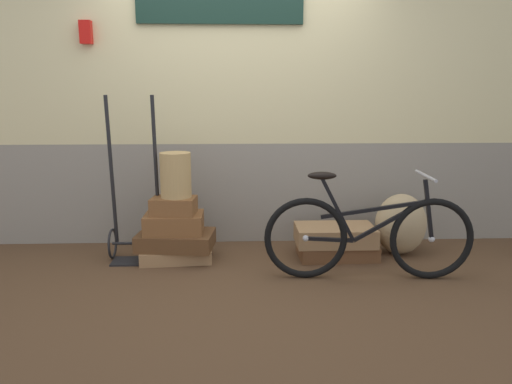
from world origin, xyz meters
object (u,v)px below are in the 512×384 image
(suitcase_3, at_px, (174,206))
(luggage_trolley, at_px, (136,221))
(suitcase_1, at_px, (176,240))
(bicycle, at_px, (368,236))
(wicker_basket, at_px, (176,175))
(suitcase_4, at_px, (337,250))
(burlap_sack, at_px, (401,224))
(suitcase_0, at_px, (177,252))
(suitcase_5, at_px, (335,235))
(suitcase_2, at_px, (174,223))

(suitcase_3, xyz_separation_m, luggage_trolley, (-0.34, 0.06, -0.15))
(suitcase_1, height_order, suitcase_3, suitcase_3)
(suitcase_1, relative_size, luggage_trolley, 0.45)
(bicycle, bearing_deg, wicker_basket, 162.30)
(suitcase_4, bearing_deg, burlap_sack, 5.37)
(wicker_basket, height_order, bicycle, wicker_basket)
(suitcase_1, xyz_separation_m, luggage_trolley, (-0.35, 0.05, 0.16))
(suitcase_0, relative_size, wicker_basket, 1.59)
(suitcase_1, xyz_separation_m, burlap_sack, (2.01, 0.10, 0.10))
(suitcase_3, distance_m, suitcase_5, 1.43)
(bicycle, bearing_deg, burlap_sack, 51.72)
(suitcase_0, distance_m, burlap_sack, 2.03)
(luggage_trolley, height_order, bicycle, luggage_trolley)
(suitcase_2, xyz_separation_m, wicker_basket, (0.03, -0.00, 0.42))
(suitcase_0, distance_m, suitcase_5, 1.41)
(suitcase_2, bearing_deg, suitcase_5, -0.16)
(luggage_trolley, bearing_deg, suitcase_1, -7.38)
(suitcase_1, distance_m, suitcase_5, 1.40)
(suitcase_2, xyz_separation_m, suitcase_5, (1.41, 0.00, -0.13))
(suitcase_0, distance_m, bicycle, 1.66)
(suitcase_3, relative_size, suitcase_5, 0.54)
(suitcase_2, bearing_deg, suitcase_1, -27.27)
(suitcase_1, distance_m, suitcase_4, 1.43)
(luggage_trolley, relative_size, bicycle, 0.87)
(suitcase_0, relative_size, suitcase_3, 1.64)
(burlap_sack, relative_size, bicycle, 0.34)
(suitcase_3, relative_size, bicycle, 0.23)
(suitcase_4, bearing_deg, luggage_trolley, 177.65)
(suitcase_1, relative_size, bicycle, 0.40)
(suitcase_1, height_order, suitcase_2, suitcase_2)
(suitcase_4, distance_m, luggage_trolley, 1.79)
(suitcase_2, bearing_deg, burlap_sack, 2.17)
(burlap_sack, bearing_deg, suitcase_4, -173.00)
(suitcase_4, bearing_deg, suitcase_3, 179.82)
(suitcase_0, relative_size, suitcase_5, 0.88)
(suitcase_3, distance_m, luggage_trolley, 0.38)
(suitcase_3, height_order, bicycle, bicycle)
(luggage_trolley, bearing_deg, suitcase_4, -0.72)
(suitcase_1, relative_size, suitcase_3, 1.74)
(wicker_basket, bearing_deg, suitcase_1, -167.80)
(suitcase_3, bearing_deg, suitcase_4, 7.42)
(suitcase_4, bearing_deg, suitcase_5, -153.85)
(suitcase_3, height_order, wicker_basket, wicker_basket)
(suitcase_5, bearing_deg, bicycle, -72.77)
(suitcase_4, bearing_deg, bicycle, -77.29)
(suitcase_2, height_order, luggage_trolley, luggage_trolley)
(suitcase_0, height_order, suitcase_4, suitcase_4)
(suitcase_4, xyz_separation_m, burlap_sack, (0.59, 0.07, 0.21))
(suitcase_3, bearing_deg, luggage_trolley, 176.26)
(suitcase_2, relative_size, luggage_trolley, 0.35)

